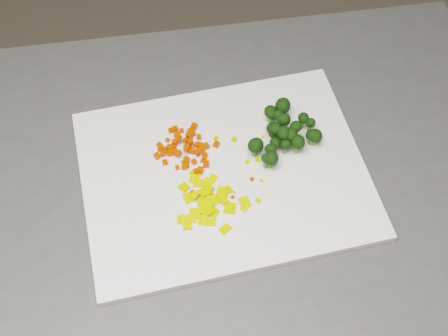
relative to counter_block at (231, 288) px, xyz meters
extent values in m
cube|color=#484745|center=(0.00, 0.00, 0.00)|extent=(0.92, 0.66, 0.90)
cube|color=white|center=(-0.02, -0.01, 0.46)|extent=(0.44, 0.35, 0.01)
cube|color=red|center=(-0.05, 0.00, 0.47)|extent=(0.01, 0.01, 0.01)
cube|color=red|center=(-0.04, 0.03, 0.46)|extent=(0.01, 0.01, 0.01)
cube|color=red|center=(-0.05, 0.05, 0.47)|extent=(0.01, 0.01, 0.01)
cube|color=red|center=(-0.08, 0.08, 0.47)|extent=(0.01, 0.01, 0.01)
cube|color=red|center=(-0.08, 0.08, 0.46)|extent=(0.01, 0.01, 0.01)
cube|color=red|center=(-0.08, 0.03, 0.47)|extent=(0.01, 0.01, 0.01)
cube|color=red|center=(-0.07, 0.07, 0.46)|extent=(0.01, 0.01, 0.01)
cube|color=red|center=(-0.07, 0.02, 0.47)|extent=(0.01, 0.01, 0.01)
cube|color=red|center=(-0.08, 0.04, 0.47)|extent=(0.01, 0.01, 0.01)
cube|color=red|center=(-0.07, 0.01, 0.46)|extent=(0.01, 0.01, 0.01)
cube|color=red|center=(-0.03, 0.04, 0.47)|extent=(0.01, 0.01, 0.01)
cube|color=red|center=(-0.07, 0.08, 0.46)|extent=(0.01, 0.01, 0.01)
cube|color=red|center=(-0.06, 0.06, 0.46)|extent=(0.01, 0.01, 0.01)
cube|color=red|center=(-0.10, 0.02, 0.46)|extent=(0.01, 0.01, 0.01)
cube|color=red|center=(-0.06, 0.04, 0.47)|extent=(0.01, 0.01, 0.01)
cube|color=red|center=(-0.10, 0.05, 0.47)|extent=(0.01, 0.01, 0.01)
cube|color=red|center=(-0.06, 0.02, 0.46)|extent=(0.01, 0.01, 0.01)
cube|color=red|center=(-0.11, 0.04, 0.47)|extent=(0.01, 0.01, 0.01)
cube|color=red|center=(-0.08, 0.07, 0.46)|extent=(0.01, 0.01, 0.01)
cube|color=red|center=(-0.06, 0.05, 0.47)|extent=(0.01, 0.01, 0.01)
cube|color=red|center=(-0.08, 0.03, 0.47)|extent=(0.01, 0.01, 0.01)
cube|color=red|center=(-0.04, 0.01, 0.47)|extent=(0.01, 0.01, 0.01)
cube|color=red|center=(-0.09, 0.04, 0.47)|extent=(0.01, 0.01, 0.01)
cube|color=red|center=(-0.10, 0.04, 0.46)|extent=(0.01, 0.01, 0.01)
cube|color=red|center=(-0.09, 0.05, 0.47)|extent=(0.01, 0.01, 0.01)
cube|color=red|center=(-0.09, 0.04, 0.46)|extent=(0.01, 0.01, 0.01)
cube|color=red|center=(-0.04, 0.04, 0.47)|extent=(0.01, 0.01, 0.01)
cube|color=red|center=(-0.07, 0.04, 0.47)|extent=(0.01, 0.01, 0.01)
cube|color=red|center=(-0.10, 0.04, 0.46)|extent=(0.01, 0.01, 0.01)
cube|color=red|center=(-0.08, 0.08, 0.47)|extent=(0.01, 0.01, 0.01)
cube|color=red|center=(-0.06, 0.06, 0.47)|extent=(0.01, 0.01, 0.01)
cube|color=red|center=(-0.06, 0.05, 0.47)|extent=(0.01, 0.01, 0.01)
cube|color=red|center=(-0.10, 0.05, 0.46)|extent=(0.01, 0.01, 0.01)
cube|color=red|center=(-0.08, 0.05, 0.47)|extent=(0.01, 0.01, 0.01)
cube|color=red|center=(-0.08, 0.01, 0.46)|extent=(0.01, 0.01, 0.01)
cube|color=red|center=(-0.07, 0.02, 0.46)|extent=(0.01, 0.01, 0.01)
cube|color=red|center=(-0.07, 0.06, 0.47)|extent=(0.01, 0.01, 0.01)
cube|color=red|center=(-0.05, 0.07, 0.47)|extent=(0.01, 0.01, 0.01)
cube|color=red|center=(-0.04, 0.02, 0.46)|extent=(0.01, 0.01, 0.01)
cube|color=red|center=(-0.05, 0.08, 0.46)|extent=(0.01, 0.01, 0.01)
cube|color=red|center=(-0.06, 0.04, 0.47)|extent=(0.01, 0.01, 0.01)
cube|color=red|center=(-0.05, 0.03, 0.47)|extent=(0.01, 0.01, 0.01)
cube|color=red|center=(-0.05, 0.03, 0.47)|extent=(0.01, 0.01, 0.01)
cube|color=red|center=(-0.09, 0.06, 0.46)|extent=(0.01, 0.01, 0.01)
cube|color=red|center=(-0.07, 0.02, 0.46)|extent=(0.01, 0.01, 0.01)
cube|color=red|center=(-0.07, 0.06, 0.47)|extent=(0.01, 0.01, 0.01)
cube|color=red|center=(-0.02, 0.04, 0.47)|extent=(0.01, 0.01, 0.01)
cube|color=red|center=(-0.05, 0.05, 0.46)|extent=(0.01, 0.01, 0.01)
cube|color=red|center=(-0.08, 0.03, 0.47)|extent=(0.01, 0.01, 0.01)
cube|color=red|center=(-0.05, 0.07, 0.46)|extent=(0.01, 0.01, 0.01)
cube|color=red|center=(-0.10, 0.06, 0.46)|extent=(0.01, 0.01, 0.01)
cube|color=red|center=(-0.06, 0.06, 0.47)|extent=(0.01, 0.01, 0.01)
cube|color=red|center=(-0.04, 0.06, 0.46)|extent=(0.01, 0.01, 0.01)
cube|color=red|center=(-0.04, 0.04, 0.47)|extent=(0.01, 0.01, 0.01)
cube|color=red|center=(-0.06, 0.05, 0.47)|extent=(0.01, 0.01, 0.01)
cube|color=red|center=(-0.09, 0.05, 0.47)|extent=(0.01, 0.01, 0.01)
cube|color=red|center=(-0.07, 0.01, 0.47)|extent=(0.01, 0.01, 0.01)
cube|color=red|center=(-0.06, 0.04, 0.47)|extent=(0.01, 0.01, 0.01)
cube|color=red|center=(-0.06, 0.00, 0.47)|extent=(0.01, 0.01, 0.01)
cube|color=red|center=(-0.05, 0.08, 0.47)|extent=(0.01, 0.01, 0.01)
cube|color=yellow|center=(0.00, -0.07, 0.46)|extent=(0.02, 0.02, 0.01)
cube|color=yellow|center=(-0.03, -0.04, 0.46)|extent=(0.02, 0.02, 0.01)
cube|color=yellow|center=(-0.04, -0.04, 0.47)|extent=(0.02, 0.02, 0.01)
cube|color=yellow|center=(-0.07, -0.04, 0.47)|extent=(0.02, 0.02, 0.01)
cube|color=yellow|center=(-0.04, -0.05, 0.46)|extent=(0.02, 0.02, 0.00)
cube|color=yellow|center=(-0.05, -0.09, 0.46)|extent=(0.01, 0.01, 0.01)
cube|color=yellow|center=(-0.02, -0.07, 0.46)|extent=(0.02, 0.02, 0.01)
cube|color=yellow|center=(-0.08, -0.09, 0.46)|extent=(0.01, 0.02, 0.00)
cube|color=yellow|center=(-0.04, -0.08, 0.46)|extent=(0.02, 0.02, 0.00)
cube|color=yellow|center=(-0.06, -0.01, 0.46)|extent=(0.02, 0.02, 0.00)
cube|color=yellow|center=(-0.06, -0.01, 0.46)|extent=(0.02, 0.02, 0.01)
cube|color=yellow|center=(-0.08, -0.03, 0.46)|extent=(0.02, 0.02, 0.01)
cube|color=yellow|center=(-0.08, -0.08, 0.46)|extent=(0.02, 0.02, 0.01)
cube|color=yellow|center=(-0.09, -0.08, 0.46)|extent=(0.02, 0.02, 0.00)
cube|color=yellow|center=(-0.02, -0.04, 0.46)|extent=(0.02, 0.02, 0.01)
cube|color=yellow|center=(-0.06, -0.07, 0.47)|extent=(0.02, 0.02, 0.01)
cube|color=yellow|center=(-0.04, -0.02, 0.46)|extent=(0.02, 0.02, 0.00)
cube|color=yellow|center=(-0.05, -0.04, 0.47)|extent=(0.02, 0.02, 0.01)
cube|color=yellow|center=(0.00, -0.08, 0.46)|extent=(0.02, 0.02, 0.01)
cube|color=yellow|center=(-0.06, -0.06, 0.47)|extent=(0.01, 0.02, 0.01)
cube|color=yellow|center=(-0.05, -0.04, 0.46)|extent=(0.02, 0.02, 0.00)
cube|color=yellow|center=(-0.07, -0.04, 0.46)|extent=(0.02, 0.02, 0.01)
cube|color=yellow|center=(-0.03, -0.11, 0.46)|extent=(0.02, 0.02, 0.01)
cube|color=yellow|center=(-0.06, -0.02, 0.46)|extent=(0.02, 0.02, 0.01)
cube|color=yellow|center=(-0.05, -0.05, 0.47)|extent=(0.02, 0.02, 0.00)
cube|color=yellow|center=(-0.03, -0.06, 0.47)|extent=(0.02, 0.02, 0.01)
cube|color=yellow|center=(-0.04, -0.06, 0.46)|extent=(0.02, 0.02, 0.01)
cube|color=yellow|center=(-0.07, -0.07, 0.46)|extent=(0.02, 0.02, 0.01)
cube|color=yellow|center=(-0.08, -0.08, 0.46)|extent=(0.02, 0.02, 0.01)
cube|color=yellow|center=(-0.03, -0.05, 0.46)|extent=(0.01, 0.01, 0.00)
cube|color=yellow|center=(-0.05, -0.07, 0.47)|extent=(0.02, 0.02, 0.01)
cube|color=yellow|center=(-0.05, -0.06, 0.47)|extent=(0.02, 0.02, 0.00)
cube|color=yellow|center=(-0.03, -0.02, 0.46)|extent=(0.02, 0.02, 0.01)
cube|color=yellow|center=(-0.06, -0.09, 0.46)|extent=(0.02, 0.02, 0.01)
cube|color=yellow|center=(-0.04, -0.06, 0.47)|extent=(0.02, 0.02, 0.01)
cube|color=red|center=(-0.05, 0.02, 0.46)|extent=(0.01, 0.01, 0.00)
cube|color=yellow|center=(0.04, -0.04, 0.46)|extent=(0.00, 0.00, 0.00)
cube|color=yellow|center=(-0.02, 0.05, 0.46)|extent=(0.01, 0.01, 0.00)
cube|color=red|center=(0.02, -0.03, 0.46)|extent=(0.01, 0.01, 0.00)
cube|color=red|center=(-0.07, -0.04, 0.46)|extent=(0.01, 0.01, 0.01)
cube|color=yellow|center=(0.02, -0.07, 0.46)|extent=(0.01, 0.01, 0.00)
cube|color=yellow|center=(-0.01, -0.05, 0.46)|extent=(0.00, 0.00, 0.00)
cube|color=yellow|center=(0.02, 0.00, 0.46)|extent=(0.01, 0.01, 0.00)
cube|color=yellow|center=(0.04, 0.00, 0.46)|extent=(0.01, 0.01, 0.00)
cube|color=yellow|center=(0.06, 0.04, 0.46)|extent=(0.00, 0.00, 0.00)
cube|color=red|center=(-0.01, -0.06, 0.46)|extent=(0.01, 0.01, 0.00)
cube|color=yellow|center=(0.00, -0.06, 0.46)|extent=(0.01, 0.01, 0.00)
cube|color=yellow|center=(0.01, 0.05, 0.46)|extent=(0.01, 0.01, 0.01)
camera|label=1|loc=(-0.11, -0.52, 1.24)|focal=50.00mm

